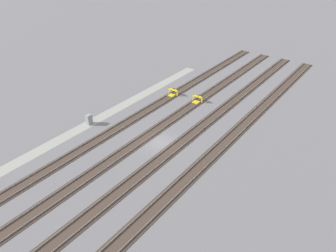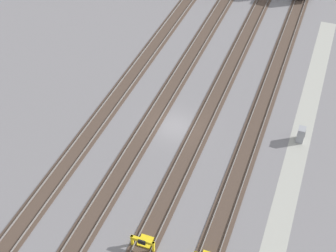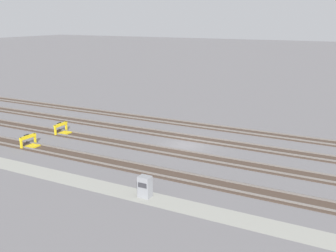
% 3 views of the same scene
% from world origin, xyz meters
% --- Properties ---
extents(ground_plane, '(400.00, 400.00, 0.00)m').
position_xyz_m(ground_plane, '(0.00, 0.00, 0.00)').
color(ground_plane, slate).
extents(service_walkway, '(54.00, 2.00, 0.01)m').
position_xyz_m(service_walkway, '(0.00, -12.23, 0.00)').
color(service_walkway, '#9E9E93').
rests_on(service_walkway, ground).
extents(rail_track_nearest, '(90.00, 2.23, 0.21)m').
position_xyz_m(rail_track_nearest, '(0.00, -7.65, 0.04)').
color(rail_track_nearest, '#47382D').
rests_on(rail_track_nearest, ground).
extents(rail_track_near_inner, '(90.00, 2.24, 0.21)m').
position_xyz_m(rail_track_near_inner, '(0.00, -2.55, 0.04)').
color(rail_track_near_inner, '#47382D').
rests_on(rail_track_near_inner, ground).
extents(rail_track_middle, '(90.00, 2.24, 0.21)m').
position_xyz_m(rail_track_middle, '(0.00, 2.55, 0.04)').
color(rail_track_middle, '#47382D').
rests_on(rail_track_middle, ground).
extents(rail_track_far_inner, '(90.00, 2.23, 0.21)m').
position_xyz_m(rail_track_far_inner, '(0.00, 7.65, 0.04)').
color(rail_track_far_inner, '#47382D').
rests_on(rail_track_far_inner, ground).
extents(bumper_stop_nearest_track, '(1.35, 2.00, 1.22)m').
position_xyz_m(bumper_stop_nearest_track, '(-13.76, -7.65, 0.51)').
color(bumper_stop_nearest_track, yellow).
rests_on(bumper_stop_nearest_track, ground).
extents(bumper_stop_near_inner_track, '(1.36, 2.00, 1.22)m').
position_xyz_m(bumper_stop_near_inner_track, '(-14.09, -2.54, 0.51)').
color(bumper_stop_near_inner_track, yellow).
rests_on(bumper_stop_near_inner_track, ground).
extents(electrical_cabinet, '(0.90, 0.73, 1.60)m').
position_xyz_m(electrical_cabinet, '(2.46, -12.18, 0.80)').
color(electrical_cabinet, gray).
rests_on(electrical_cabinet, ground).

